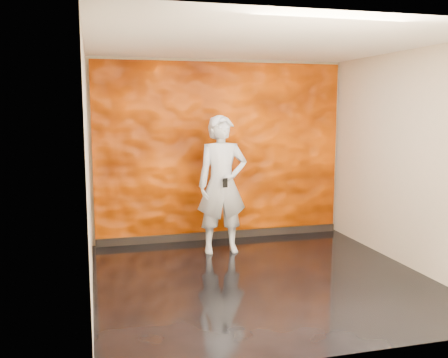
% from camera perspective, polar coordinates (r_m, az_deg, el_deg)
% --- Properties ---
extents(room, '(4.02, 4.02, 2.81)m').
position_cam_1_polar(room, '(5.93, 4.43, 1.67)').
color(room, black).
rests_on(room, ground).
extents(feature_wall, '(3.90, 0.06, 2.75)m').
position_cam_1_polar(feature_wall, '(7.80, -0.34, 3.11)').
color(feature_wall, '#FE5D00').
rests_on(feature_wall, ground).
extents(baseboard, '(3.90, 0.04, 0.12)m').
position_cam_1_polar(baseboard, '(7.98, -0.26, -6.39)').
color(baseboard, black).
rests_on(baseboard, ground).
extents(man, '(0.74, 0.50, 1.96)m').
position_cam_1_polar(man, '(7.09, -0.22, -0.64)').
color(man, '#9AA0A8').
rests_on(man, ground).
extents(phone, '(0.07, 0.03, 0.13)m').
position_cam_1_polar(phone, '(6.79, 0.14, -0.44)').
color(phone, black).
rests_on(phone, man).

